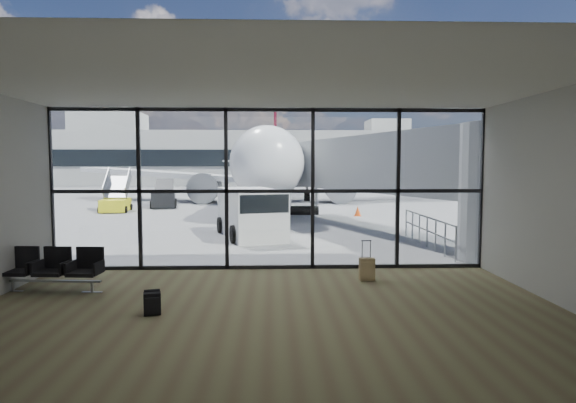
{
  "coord_description": "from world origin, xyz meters",
  "views": [
    {
      "loc": [
        0.08,
        -13.38,
        2.91
      ],
      "look_at": [
        0.61,
        3.0,
        1.68
      ],
      "focal_mm": 30.0,
      "sensor_mm": 36.0,
      "label": 1
    }
  ],
  "objects": [
    {
      "name": "tree_0",
      "position": [
        -45.0,
        72.0,
        4.63
      ],
      "size": [
        4.95,
        4.95,
        7.12
      ],
      "color": "#382619",
      "rests_on": "ground"
    },
    {
      "name": "apron_railing",
      "position": [
        5.6,
        3.5,
        0.72
      ],
      "size": [
        0.06,
        5.46,
        1.11
      ],
      "color": "gray",
      "rests_on": "ground"
    },
    {
      "name": "traffic_cone_a",
      "position": [
        -1.54,
        12.07,
        0.32
      ],
      "size": [
        0.47,
        0.47,
        0.68
      ],
      "color": "orange",
      "rests_on": "ground"
    },
    {
      "name": "lounge_shell",
      "position": [
        0.0,
        -4.8,
        2.65
      ],
      "size": [
        12.02,
        8.01,
        4.51
      ],
      "color": "brown",
      "rests_on": "ground"
    },
    {
      "name": "backpack",
      "position": [
        -2.27,
        -4.13,
        0.23
      ],
      "size": [
        0.36,
        0.35,
        0.48
      ],
      "rotation": [
        0.0,
        0.0,
        0.25
      ],
      "color": "black",
      "rests_on": "ground"
    },
    {
      "name": "tree_1",
      "position": [
        -39.0,
        72.0,
        5.25
      ],
      "size": [
        5.61,
        5.61,
        8.07
      ],
      "color": "#382619",
      "rests_on": "ground"
    },
    {
      "name": "tree_5",
      "position": [
        -15.0,
        72.0,
        5.88
      ],
      "size": [
        6.27,
        6.27,
        9.03
      ],
      "color": "#382619",
      "rests_on": "ground"
    },
    {
      "name": "traffic_cone_b",
      "position": [
        -2.26,
        10.68,
        0.26
      ],
      "size": [
        0.39,
        0.39,
        0.55
      ],
      "color": "#D0560A",
      "rests_on": "ground"
    },
    {
      "name": "jet_bridge",
      "position": [
        4.9,
        7.07,
        2.76
      ],
      "size": [
        8.0,
        16.5,
        4.33
      ],
      "color": "gray",
      "rests_on": "ground"
    },
    {
      "name": "far_terminal",
      "position": [
        -0.59,
        61.97,
        4.21
      ],
      "size": [
        80.0,
        12.2,
        11.0
      ],
      "color": "#ACADA8",
      "rests_on": "ground"
    },
    {
      "name": "glass_curtain_wall",
      "position": [
        0.0,
        0.0,
        2.25
      ],
      "size": [
        12.1,
        0.12,
        4.5
      ],
      "color": "white",
      "rests_on": "ground"
    },
    {
      "name": "belt_loader",
      "position": [
        -7.56,
        20.54,
        0.66
      ],
      "size": [
        2.19,
        4.43,
        1.95
      ],
      "rotation": [
        0.0,
        0.0,
        0.18
      ],
      "color": "black",
      "rests_on": "ground"
    },
    {
      "name": "seating_row",
      "position": [
        -4.99,
        -2.2,
        0.56
      ],
      "size": [
        2.28,
        0.8,
        1.01
      ],
      "rotation": [
        0.0,
        0.0,
        -0.08
      ],
      "color": "gray",
      "rests_on": "ground"
    },
    {
      "name": "suitcase",
      "position": [
        2.46,
        -1.51,
        0.31
      ],
      "size": [
        0.38,
        0.29,
        1.02
      ],
      "rotation": [
        0.0,
        0.0,
        0.01
      ],
      "color": "#947D52",
      "rests_on": "ground"
    },
    {
      "name": "tree_2",
      "position": [
        -33.0,
        72.0,
        5.88
      ],
      "size": [
        6.27,
        6.27,
        9.03
      ],
      "color": "#382619",
      "rests_on": "ground"
    },
    {
      "name": "airliner",
      "position": [
        0.11,
        27.4,
        2.98
      ],
      "size": [
        32.81,
        37.96,
        9.78
      ],
      "rotation": [
        0.0,
        0.0,
        -0.02
      ],
      "color": "white",
      "rests_on": "ground"
    },
    {
      "name": "service_van",
      "position": [
        -0.79,
        6.14,
        1.0
      ],
      "size": [
        3.11,
        4.86,
        1.96
      ],
      "rotation": [
        0.0,
        0.0,
        0.28
      ],
      "color": "silver",
      "rests_on": "ground"
    },
    {
      "name": "mobile_stairs",
      "position": [
        -9.89,
        17.39,
        0.53
      ],
      "size": [
        1.99,
        3.32,
        2.23
      ],
      "rotation": [
        0.0,
        0.0,
        0.12
      ],
      "color": "yellow",
      "rests_on": "ground"
    },
    {
      "name": "tree_3",
      "position": [
        -27.0,
        72.0,
        4.63
      ],
      "size": [
        4.95,
        4.95,
        7.12
      ],
      "color": "#382619",
      "rests_on": "ground"
    },
    {
      "name": "tree_4",
      "position": [
        -21.0,
        72.0,
        5.25
      ],
      "size": [
        5.61,
        5.61,
        8.07
      ],
      "color": "#382619",
      "rests_on": "ground"
    },
    {
      "name": "traffic_cone_c",
      "position": [
        5.0,
        14.16,
        0.27
      ],
      "size": [
        0.4,
        0.4,
        0.57
      ],
      "color": "#F54B0C",
      "rests_on": "ground"
    },
    {
      "name": "ground",
      "position": [
        0.0,
        40.0,
        0.0
      ],
      "size": [
        220.0,
        220.0,
        0.0
      ],
      "primitive_type": "plane",
      "color": "slate",
      "rests_on": "ground"
    }
  ]
}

